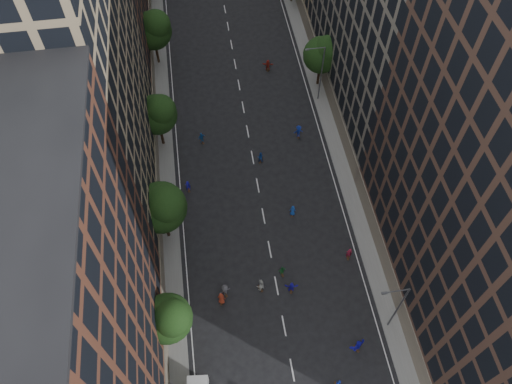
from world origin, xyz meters
TOP-DOWN VIEW (x-y plane):
  - ground at (0.00, 40.00)m, footprint 240.00×240.00m
  - sidewalk_left at (-12.00, 47.50)m, footprint 4.00×105.00m
  - sidewalk_right at (12.00, 47.50)m, footprint 4.00×105.00m
  - bldg_left_a at (-19.00, 11.00)m, footprint 14.00×22.00m
  - bldg_left_b at (-19.00, 35.00)m, footprint 14.00×26.00m
  - tree_left_1 at (-11.02, 13.86)m, footprint 4.80×4.80m
  - tree_left_2 at (-10.99, 25.83)m, footprint 5.60×5.60m
  - tree_left_3 at (-11.02, 39.85)m, footprint 5.00×5.00m
  - tree_left_4 at (-11.00, 55.84)m, footprint 5.40×5.40m
  - tree_right_a at (11.38, 47.85)m, footprint 5.00×5.00m
  - streetlamp_near at (10.37, 12.00)m, footprint 2.64×0.22m
  - streetlamp_far at (10.37, 45.00)m, footprint 2.64×0.22m
  - skater_1 at (3.99, 6.91)m, footprint 0.69×0.57m
  - skater_5 at (6.74, 10.08)m, footprint 1.87×1.17m
  - skater_6 at (-6.05, 17.04)m, footprint 1.02×0.83m
  - skater_7 at (8.50, 20.24)m, footprint 0.71×0.53m
  - skater_8 at (-1.79, 17.90)m, footprint 1.16×1.06m
  - skater_9 at (-5.58, 17.88)m, footprint 1.34×1.03m
  - skater_10 at (0.83, 19.31)m, footprint 0.94×0.52m
  - skater_11 at (1.45, 17.26)m, footprint 1.51×0.69m
  - skater_12 at (3.42, 26.72)m, footprint 0.88×0.69m
  - skater_13 at (-8.50, 32.09)m, footprint 0.68×0.51m
  - skater_14 at (0.89, 35.25)m, footprint 0.88×0.77m
  - skater_15 at (6.48, 38.63)m, footprint 1.26×0.77m
  - skater_16 at (-6.17, 39.51)m, footprint 1.08×0.78m
  - skater_17 at (4.60, 52.00)m, footprint 1.66×0.85m

SIDE VIEW (x-z plane):
  - ground at x=0.00m, z-range 0.00..0.00m
  - sidewalk_left at x=-12.00m, z-range 0.00..0.15m
  - sidewalk_right at x=12.00m, z-range 0.00..0.15m
  - skater_10 at x=0.83m, z-range 0.00..1.51m
  - skater_14 at x=0.89m, z-range 0.00..1.54m
  - skater_11 at x=1.45m, z-range 0.00..1.57m
  - skater_12 at x=3.42m, z-range 0.00..1.60m
  - skater_1 at x=3.99m, z-range 0.00..1.63m
  - skater_16 at x=-6.17m, z-range 0.00..1.69m
  - skater_13 at x=-8.50m, z-range 0.00..1.69m
  - skater_17 at x=4.60m, z-range 0.00..1.71m
  - skater_7 at x=8.50m, z-range 0.00..1.75m
  - skater_6 at x=-6.05m, z-range 0.00..1.81m
  - skater_9 at x=-5.58m, z-range 0.00..1.84m
  - skater_15 at x=6.48m, z-range 0.00..1.89m
  - skater_5 at x=6.74m, z-range 0.00..1.92m
  - skater_8 at x=-1.79m, z-range 0.00..1.95m
  - streetlamp_near at x=10.37m, z-range 0.64..9.70m
  - streetlamp_far at x=10.37m, z-range 0.64..9.70m
  - tree_left_1 at x=-11.02m, z-range 1.45..9.66m
  - tree_right_a at x=11.38m, z-range 1.43..9.83m
  - tree_left_3 at x=-11.02m, z-range 1.53..10.11m
  - tree_left_4 at x=-11.00m, z-range 1.56..10.63m
  - tree_left_2 at x=-10.99m, z-range 1.63..11.08m
  - bldg_left_a at x=-19.00m, z-range 0.00..30.00m
  - bldg_left_b at x=-19.00m, z-range 0.00..34.00m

